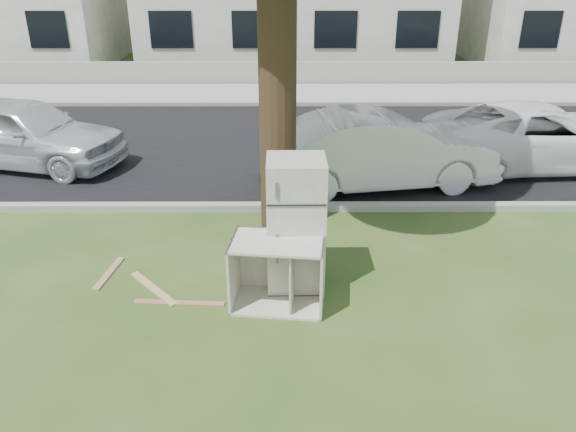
{
  "coord_description": "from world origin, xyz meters",
  "views": [
    {
      "loc": [
        -0.28,
        -6.13,
        3.93
      ],
      "look_at": [
        -0.26,
        0.6,
        0.76
      ],
      "focal_mm": 35.0,
      "sensor_mm": 36.0,
      "label": 1
    }
  ],
  "objects_px": {
    "car_right": "(541,136)",
    "car_left": "(24,132)",
    "cabinet": "(278,273)",
    "car_center": "(380,150)",
    "fridge": "(296,225)"
  },
  "relations": [
    {
      "from": "car_right",
      "to": "car_left",
      "type": "height_order",
      "value": "car_left"
    },
    {
      "from": "cabinet",
      "to": "car_center",
      "type": "distance_m",
      "value": 4.26
    },
    {
      "from": "car_left",
      "to": "car_center",
      "type": "bearing_deg",
      "value": -84.63
    },
    {
      "from": "cabinet",
      "to": "car_right",
      "type": "height_order",
      "value": "car_right"
    },
    {
      "from": "fridge",
      "to": "car_center",
      "type": "distance_m",
      "value": 3.77
    },
    {
      "from": "car_center",
      "to": "car_left",
      "type": "distance_m",
      "value": 7.02
    },
    {
      "from": "car_center",
      "to": "car_right",
      "type": "distance_m",
      "value": 3.54
    },
    {
      "from": "fridge",
      "to": "car_center",
      "type": "xyz_separation_m",
      "value": [
        1.57,
        3.42,
        -0.17
      ]
    },
    {
      "from": "car_center",
      "to": "car_right",
      "type": "bearing_deg",
      "value": -82.59
    },
    {
      "from": "fridge",
      "to": "cabinet",
      "type": "distance_m",
      "value": 0.65
    },
    {
      "from": "fridge",
      "to": "car_right",
      "type": "height_order",
      "value": "fridge"
    },
    {
      "from": "cabinet",
      "to": "car_center",
      "type": "relative_size",
      "value": 0.27
    },
    {
      "from": "fridge",
      "to": "cabinet",
      "type": "height_order",
      "value": "fridge"
    },
    {
      "from": "fridge",
      "to": "car_center",
      "type": "relative_size",
      "value": 0.41
    },
    {
      "from": "car_right",
      "to": "car_left",
      "type": "distance_m",
      "value": 10.31
    }
  ]
}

